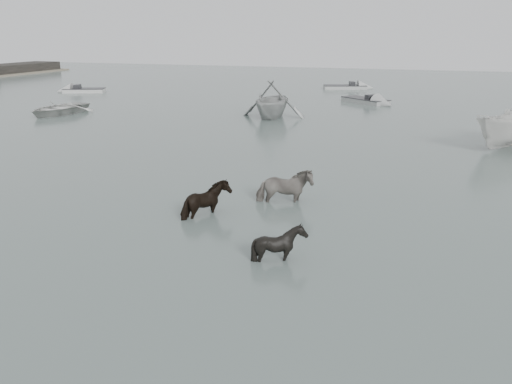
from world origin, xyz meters
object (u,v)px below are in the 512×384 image
pony_dark (207,194)px  pony_black (280,237)px  pony_pinto (284,180)px  rowboat_lead (58,107)px

pony_dark → pony_black: 3.89m
pony_black → pony_pinto: bearing=30.2°
pony_pinto → pony_dark: bearing=114.6°
pony_pinto → pony_black: 4.52m
pony_pinto → pony_black: (1.06, -4.39, -0.17)m
rowboat_lead → pony_black: bearing=-34.5°
pony_pinto → pony_dark: (-2.00, -1.99, -0.09)m
pony_pinto → pony_black: pony_pinto is taller
pony_dark → pony_black: pony_dark is taller
pony_pinto → pony_black: size_ratio=1.50×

